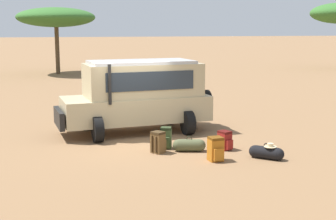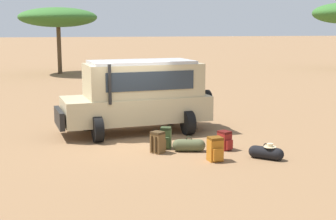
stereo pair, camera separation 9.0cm
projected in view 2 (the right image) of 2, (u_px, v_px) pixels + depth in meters
The scene contains 9 objects.
ground_plane at pixel (135, 141), 14.72m from camera, with size 320.00×320.00×0.00m, color olive.
safari_vehicle at pixel (139, 94), 15.84m from camera, with size 5.44×3.05×2.44m.
backpack_beside_front_wheel at pixel (158, 142), 13.32m from camera, with size 0.47×0.45×0.62m.
backpack_cluster_center at pixel (215, 149), 12.50m from camera, with size 0.39×0.46×0.65m.
backpack_near_rear_wheel at pixel (225, 141), 13.65m from camera, with size 0.41×0.48×0.56m.
backpack_outermost at pixel (166, 138), 13.81m from camera, with size 0.39×0.43×0.64m.
duffel_bag_low_black_case at pixel (266, 153), 12.71m from camera, with size 0.81×0.77×0.44m.
duffel_bag_soft_canvas at pixel (189, 145), 13.50m from camera, with size 0.94×0.51×0.46m.
acacia_tree_right_mid at pixel (58, 18), 35.32m from camera, with size 5.88×6.41×5.01m.
Camera 2 is at (-2.43, -14.15, 3.54)m, focal length 50.00 mm.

